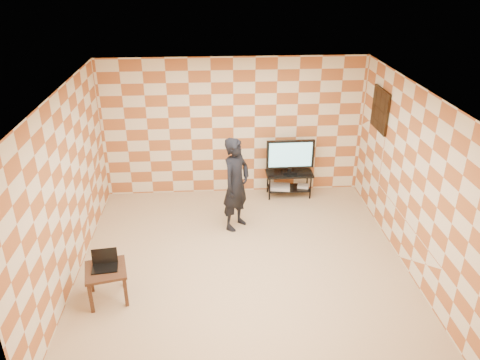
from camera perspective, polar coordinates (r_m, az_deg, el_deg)
name	(u,v)px	position (r m, az deg, el deg)	size (l,w,h in m)	color
floor	(243,263)	(7.42, 0.31, -10.06)	(5.00, 5.00, 0.00)	tan
wall_back	(233,128)	(9.02, -0.80, 6.40)	(5.00, 0.02, 2.70)	beige
wall_front	(261,302)	(4.62, 2.63, -14.62)	(5.00, 0.02, 2.70)	beige
wall_left	(66,191)	(7.01, -20.50, -1.25)	(0.02, 5.00, 2.70)	beige
wall_right	(412,181)	(7.32, 20.26, -0.07)	(0.02, 5.00, 2.70)	beige
ceiling	(243,94)	(6.23, 0.37, 10.49)	(5.00, 5.00, 0.02)	white
wall_art	(380,110)	(8.43, 16.72, 8.21)	(0.04, 0.72, 0.72)	black
tv_stand	(289,179)	(9.24, 5.99, 0.14)	(0.91, 0.41, 0.50)	black
tv	(290,155)	(9.03, 6.14, 3.04)	(0.93, 0.18, 0.67)	black
dvd_player	(280,187)	(9.26, 4.88, -0.85)	(0.39, 0.28, 0.07)	#BABABD
game_console	(303,186)	(9.36, 7.69, -0.74)	(0.22, 0.16, 0.05)	silver
side_table	(106,274)	(6.76, -16.00, -10.98)	(0.65, 0.65, 0.50)	#361A10
laptop	(105,263)	(6.72, -16.16, -9.74)	(0.37, 0.31, 0.23)	black
person	(236,184)	(7.93, -0.50, -0.51)	(0.60, 0.40, 1.66)	black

